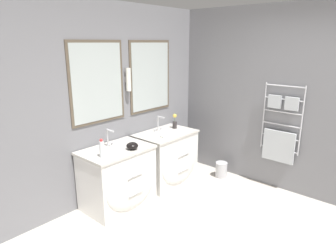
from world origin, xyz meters
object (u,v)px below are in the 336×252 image
(waste_bin, at_px, (221,169))
(toiletry_bottle, at_px, (102,149))
(flower_vase, at_px, (175,122))
(vanity_left, at_px, (119,177))
(vanity_right, at_px, (168,157))
(amenity_bowl, at_px, (132,146))

(waste_bin, bearing_deg, toiletry_bottle, 166.29)
(toiletry_bottle, distance_m, waste_bin, 2.12)
(flower_vase, bearing_deg, waste_bin, -55.26)
(vanity_left, height_order, toiletry_bottle, toiletry_bottle)
(vanity_left, relative_size, vanity_right, 1.00)
(vanity_left, bearing_deg, waste_bin, -17.88)
(vanity_left, relative_size, amenity_bowl, 5.94)
(toiletry_bottle, distance_m, amenity_bowl, 0.42)
(toiletry_bottle, bearing_deg, vanity_right, 2.81)
(vanity_left, height_order, waste_bin, vanity_left)
(vanity_right, distance_m, waste_bin, 0.92)
(amenity_bowl, xyz_separation_m, waste_bin, (1.51, -0.40, -0.70))
(vanity_right, bearing_deg, flower_vase, 18.47)
(waste_bin, bearing_deg, amenity_bowl, 165.14)
(vanity_right, distance_m, toiletry_bottle, 1.32)
(vanity_left, xyz_separation_m, toiletry_bottle, (-0.28, -0.06, 0.49))
(vanity_left, distance_m, toiletry_bottle, 0.57)
(vanity_left, xyz_separation_m, flower_vase, (1.21, 0.09, 0.48))
(vanity_right, height_order, toiletry_bottle, toiletry_bottle)
(vanity_left, distance_m, amenity_bowl, 0.47)
(vanity_left, xyz_separation_m, waste_bin, (1.64, -0.53, -0.28))
(vanity_left, xyz_separation_m, vanity_right, (0.95, 0.00, 0.00))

